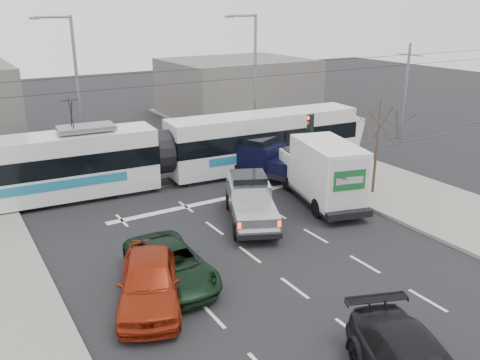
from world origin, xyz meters
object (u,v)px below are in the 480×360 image
traffic_signal (311,131)px  green_car (171,264)px  box_truck (322,172)px  silver_pickup (250,199)px  red_car (149,280)px  bare_tree (379,124)px  street_lamp_far (74,83)px  navy_pickup (268,160)px  tram (161,153)px  street_lamp_near (253,74)px

traffic_signal → green_car: traffic_signal is taller
box_truck → green_car: 10.30m
silver_pickup → red_car: bearing=-122.7°
bare_tree → street_lamp_far: (-11.79, 13.50, 1.32)m
green_car → street_lamp_far: bearing=87.4°
street_lamp_far → navy_pickup: size_ratio=1.47×
red_car → silver_pickup: bearing=55.6°
box_truck → green_car: box_truck is taller
tram → silver_pickup: 7.00m
street_lamp_far → silver_pickup: bearing=-71.2°
box_truck → navy_pickup: bearing=109.0°
silver_pickup → street_lamp_far: bearing=133.4°
bare_tree → green_car: 13.51m
street_lamp_near → bare_tree: bearing=-88.6°
street_lamp_near → tram: 10.19m
traffic_signal → tram: tram is taller
red_car → traffic_signal: bearing=53.9°
tram → red_car: (-5.06, -11.03, -0.96)m
navy_pickup → street_lamp_far: bearing=109.2°
street_lamp_far → red_car: size_ratio=1.80×
navy_pickup → red_car: 13.61m
box_truck → red_car: (-10.90, -4.23, -0.76)m
silver_pickup → green_car: 6.41m
box_truck → street_lamp_near: bearing=90.2°
green_car → bare_tree: bearing=13.4°
bare_tree → red_car: (-14.03, -3.72, -2.94)m
silver_pickup → street_lamp_near: bearing=81.8°
navy_pickup → red_car: size_ratio=1.23×
tram → box_truck: (5.84, -6.80, -0.20)m
navy_pickup → traffic_signal: bearing=-44.6°
street_lamp_far → navy_pickup: street_lamp_far is taller
street_lamp_near → green_car: street_lamp_near is taller
silver_pickup → box_truck: 4.29m
navy_pickup → street_lamp_near: bearing=39.8°
box_truck → green_car: size_ratio=1.40×
red_car → green_car: bearing=61.6°
silver_pickup → red_car: silver_pickup is taller
tram → green_car: 10.87m
street_lamp_far → silver_pickup: street_lamp_far is taller
traffic_signal → red_car: 15.15m
tram → red_car: size_ratio=5.03×
street_lamp_near → tram: size_ratio=0.36×
bare_tree → traffic_signal: bare_tree is taller
navy_pickup → bare_tree: bearing=-79.2°
bare_tree → green_car: bare_tree is taller
silver_pickup → red_car: size_ratio=1.16×
silver_pickup → navy_pickup: bearing=72.3°
silver_pickup → box_truck: size_ratio=0.84×
red_car → street_lamp_near: bearing=70.9°
traffic_signal → silver_pickup: size_ratio=0.62×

